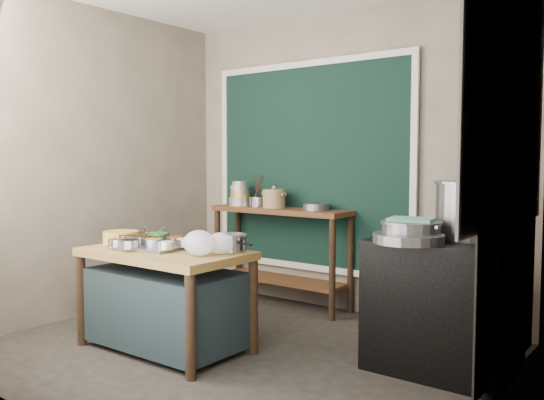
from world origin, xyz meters
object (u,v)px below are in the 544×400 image
Objects in this scene: steamer at (411,231)px; utensil_cup at (258,202)px; back_counter at (281,256)px; stove_block at (443,307)px; condiment_tray at (149,247)px; prep_table at (165,300)px; stock_pot at (471,210)px; ceramic_crock at (274,200)px; saucepan at (231,243)px; yellow_basin at (121,238)px.

utensil_cup is at bearing 156.39° from steamer.
back_counter is 1.61× the size of stove_block.
condiment_tray is 3.31× the size of utensil_cup.
prep_table is 1.39× the size of stove_block.
steamer is (-0.28, -0.34, -0.13)m from stock_pot.
utensil_cup is 0.22m from ceramic_crock.
utensil_cup is (-0.82, 1.32, 0.18)m from saucepan.
condiment_tray is at bearing -142.33° from saucepan.
utensil_cup is at bearing 86.30° from yellow_basin.
ceramic_crock is (0.21, -0.02, 0.03)m from utensil_cup.
back_counter is 5.32× the size of yellow_basin.
prep_table is 1.72m from utensil_cup.
ceramic_crock is at bearing 95.43° from prep_table.
condiment_tray is at bearing -89.78° from ceramic_crock.
back_counter is at bearing 127.31° from saucepan.
yellow_basin is at bearing -149.27° from saucepan.
stock_pot is at bearing 50.18° from steamer.
ceramic_crock is (-0.16, 1.54, 0.65)m from prep_table.
back_counter is 0.56m from ceramic_crock.
steamer is at bearing -129.82° from stock_pot.
steamer is at bearing -23.61° from utensil_cup.
yellow_basin reaches higher than prep_table.
ceramic_crock reaches higher than condiment_tray.
stove_block is 0.68m from stock_pot.
condiment_tray is (-1.95, -0.87, 0.34)m from stove_block.
saucepan reaches higher than condiment_tray.
back_counter reaches higher than prep_table.
yellow_basin is 1.15× the size of saucepan.
steamer is at bearing -25.69° from ceramic_crock.
steamer reaches higher than saucepan.
steamer is at bearing 35.55° from saucepan.
ceramic_crock is at bearing 165.79° from stock_pot.
prep_table is 1.86m from steamer.
condiment_tray is 0.65m from saucepan.
stock_pot reaches higher than yellow_basin.
back_counter is 2.02m from steamer.
steamer reaches higher than yellow_basin.
back_counter is 1.68m from yellow_basin.
condiment_tray is 0.33m from yellow_basin.
stock_pot is (1.92, 1.02, 0.70)m from prep_table.
saucepan reaches higher than prep_table.
utensil_cup is at bearing 136.75° from saucepan.
ceramic_crock reaches higher than stove_block.
back_counter is 2.89× the size of stock_pot.
utensil_cup is (-0.27, -0.02, 0.52)m from back_counter.
saucepan is (0.92, 0.26, 0.01)m from yellow_basin.
steamer is at bearing -27.36° from back_counter.
steamer is (1.18, 0.45, 0.13)m from saucepan.
stove_block is at bearing 24.08° from condiment_tray.
yellow_basin reaches higher than condiment_tray.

